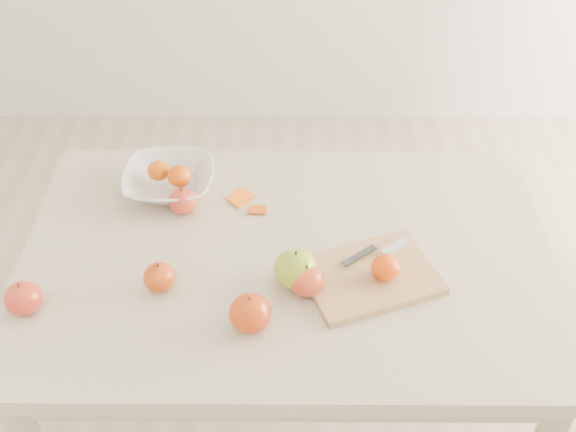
{
  "coord_description": "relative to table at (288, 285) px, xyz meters",
  "views": [
    {
      "loc": [
        0.01,
        -1.18,
        1.86
      ],
      "look_at": [
        0.0,
        0.05,
        0.82
      ],
      "focal_mm": 45.0,
      "sensor_mm": 36.0,
      "label": 1
    }
  ],
  "objects": [
    {
      "name": "orange_peel_b",
      "position": [
        -0.07,
        0.15,
        0.1
      ],
      "size": [
        0.05,
        0.04,
        0.01
      ],
      "primitive_type": "cube",
      "rotation": [
        -0.14,
        0.0,
        -0.02
      ],
      "color": "#D7520F",
      "rests_on": "table"
    },
    {
      "name": "fruit_bowl",
      "position": [
        -0.3,
        0.23,
        0.13
      ],
      "size": [
        0.23,
        0.23,
        0.06
      ],
      "primitive_type": "imported",
      "color": "white",
      "rests_on": "table"
    },
    {
      "name": "orange_peel_a",
      "position": [
        -0.12,
        0.19,
        0.1
      ],
      "size": [
        0.07,
        0.07,
        0.01
      ],
      "primitive_type": "cube",
      "rotation": [
        0.21,
        0.0,
        0.85
      ],
      "color": "orange",
      "rests_on": "table"
    },
    {
      "name": "table",
      "position": [
        0.0,
        0.0,
        0.0
      ],
      "size": [
        1.2,
        0.8,
        0.75
      ],
      "color": "beige",
      "rests_on": "ground"
    },
    {
      "name": "apple_red_c",
      "position": [
        0.04,
        -0.12,
        0.13
      ],
      "size": [
        0.08,
        0.08,
        0.07
      ],
      "primitive_type": "ellipsoid",
      "color": "#A4181C",
      "rests_on": "table"
    },
    {
      "name": "cutting_board",
      "position": [
        0.18,
        -0.08,
        0.11
      ],
      "size": [
        0.33,
        0.29,
        0.02
      ],
      "primitive_type": "cube",
      "rotation": [
        0.0,
        0.0,
        0.36
      ],
      "color": "tan",
      "rests_on": "table"
    },
    {
      "name": "apple_red_a",
      "position": [
        -0.25,
        0.15,
        0.13
      ],
      "size": [
        0.07,
        0.07,
        0.06
      ],
      "primitive_type": "ellipsoid",
      "color": "maroon",
      "rests_on": "table"
    },
    {
      "name": "bowl_tangerine_near",
      "position": [
        -0.32,
        0.24,
        0.15
      ],
      "size": [
        0.05,
        0.05,
        0.05
      ],
      "primitive_type": "ellipsoid",
      "color": "#CB5807",
      "rests_on": "fruit_bowl"
    },
    {
      "name": "apple_red_d",
      "position": [
        -0.54,
        -0.17,
        0.13
      ],
      "size": [
        0.08,
        0.08,
        0.07
      ],
      "primitive_type": "ellipsoid",
      "color": "maroon",
      "rests_on": "table"
    },
    {
      "name": "apple_red_e",
      "position": [
        -0.07,
        -0.21,
        0.14
      ],
      "size": [
        0.09,
        0.09,
        0.08
      ],
      "primitive_type": "ellipsoid",
      "color": "maroon",
      "rests_on": "table"
    },
    {
      "name": "apple_red_b",
      "position": [
        -0.27,
        -0.1,
        0.13
      ],
      "size": [
        0.07,
        0.07,
        0.06
      ],
      "primitive_type": "ellipsoid",
      "color": "maroon",
      "rests_on": "table"
    },
    {
      "name": "board_tangerine",
      "position": [
        0.21,
        -0.09,
        0.14
      ],
      "size": [
        0.06,
        0.06,
        0.05
      ],
      "primitive_type": "ellipsoid",
      "color": "#CE3E07",
      "rests_on": "cutting_board"
    },
    {
      "name": "paring_knife",
      "position": [
        0.22,
        -0.01,
        0.12
      ],
      "size": [
        0.16,
        0.09,
        0.01
      ],
      "color": "silver",
      "rests_on": "cutting_board"
    },
    {
      "name": "bowl_tangerine_far",
      "position": [
        -0.27,
        0.22,
        0.15
      ],
      "size": [
        0.06,
        0.06,
        0.05
      ],
      "primitive_type": "ellipsoid",
      "color": "#DA5207",
      "rests_on": "fruit_bowl"
    },
    {
      "name": "apple_green",
      "position": [
        0.02,
        -0.09,
        0.14
      ],
      "size": [
        0.09,
        0.09,
        0.08
      ],
      "primitive_type": "ellipsoid",
      "color": "#5A9315",
      "rests_on": "table"
    }
  ]
}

